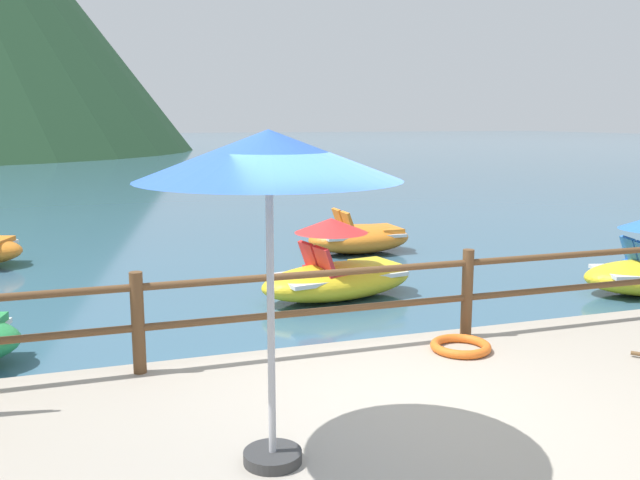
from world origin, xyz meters
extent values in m
plane|color=#38607A|center=(0.00, 40.00, 0.00)|extent=(200.00, 200.00, 0.00)
cylinder|color=brown|center=(-1.70, 1.55, 0.88)|extent=(0.12, 0.12, 0.95)
cylinder|color=brown|center=(1.70, 1.55, 0.88)|extent=(0.12, 0.12, 0.95)
cylinder|color=brown|center=(0.00, 1.55, 1.21)|extent=(23.80, 0.07, 0.07)
cylinder|color=brown|center=(0.00, 1.55, 0.83)|extent=(23.80, 0.07, 0.07)
cylinder|color=#B2B2B7|center=(-0.96, -0.45, 1.40)|extent=(0.05, 0.05, 2.00)
cone|color=blue|center=(-0.96, -0.45, 2.48)|extent=(1.70, 1.70, 0.32)
cylinder|color=#333333|center=(-0.96, -0.45, 0.44)|extent=(0.40, 0.40, 0.08)
torus|color=orange|center=(1.41, 1.16, 0.45)|extent=(0.61, 0.61, 0.09)
ellipsoid|color=orange|center=(3.10, 8.18, 0.29)|extent=(2.17, 1.29, 0.58)
cube|color=silver|center=(3.10, 8.18, 0.39)|extent=(1.70, 1.06, 0.06)
cube|color=orange|center=(2.94, 7.92, 0.46)|extent=(0.40, 0.40, 0.08)
cube|color=orange|center=(2.76, 7.92, 0.68)|extent=(0.21, 0.40, 0.43)
cube|color=orange|center=(2.94, 8.43, 0.46)|extent=(0.40, 0.40, 0.08)
cube|color=orange|center=(2.76, 8.43, 0.68)|extent=(0.21, 0.40, 0.43)
cube|color=orange|center=(3.69, 8.18, 0.45)|extent=(0.49, 0.89, 0.12)
cube|color=blue|center=(5.97, 3.81, 0.66)|extent=(0.30, 0.44, 0.43)
ellipsoid|color=yellow|center=(1.45, 4.88, 0.27)|extent=(2.70, 1.62, 0.55)
cube|color=silver|center=(1.45, 4.88, 0.37)|extent=(2.11, 1.31, 0.06)
cube|color=red|center=(1.31, 4.62, 0.44)|extent=(0.47, 0.47, 0.08)
cube|color=red|center=(1.13, 4.58, 0.66)|extent=(0.28, 0.43, 0.43)
cube|color=red|center=(1.22, 5.07, 0.44)|extent=(0.47, 0.47, 0.08)
cube|color=red|center=(1.04, 5.04, 0.66)|extent=(0.28, 0.43, 0.43)
cube|color=yellow|center=(2.13, 5.01, 0.43)|extent=(0.70, 0.90, 0.12)
cone|color=red|center=(1.32, 4.86, 1.14)|extent=(1.29, 1.29, 0.22)
cone|color=#284C2D|center=(-8.00, 68.37, 10.17)|extent=(27.65, 27.65, 20.35)
camera|label=1|loc=(-2.01, -4.63, 2.70)|focal=38.20mm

